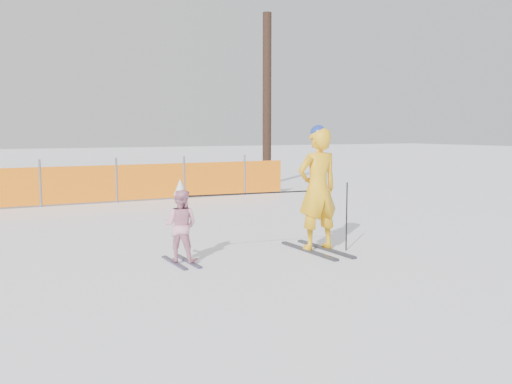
# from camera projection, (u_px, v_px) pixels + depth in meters

# --- Properties ---
(ground) EXTENTS (120.00, 120.00, 0.00)m
(ground) POSITION_uv_depth(u_px,v_px,m) (271.00, 258.00, 8.94)
(ground) COLOR white
(ground) RESTS_ON ground
(adult) EXTENTS (0.74, 1.58, 2.09)m
(adult) POSITION_uv_depth(u_px,v_px,m) (318.00, 189.00, 9.37)
(adult) COLOR black
(adult) RESTS_ON ground
(child) EXTENTS (0.67, 0.97, 1.28)m
(child) POSITION_uv_depth(u_px,v_px,m) (181.00, 225.00, 8.57)
(child) COLOR black
(child) RESTS_ON ground
(ski_poles) EXTENTS (2.64, 0.47, 1.15)m
(ski_poles) POSITION_uv_depth(u_px,v_px,m) (287.00, 202.00, 9.13)
(ski_poles) COLOR black
(ski_poles) RESTS_ON ground
(tree_trunks) EXTENTS (10.57, 2.04, 6.54)m
(tree_trunks) POSITION_uv_depth(u_px,v_px,m) (202.00, 97.00, 19.17)
(tree_trunks) COLOR black
(tree_trunks) RESTS_ON ground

